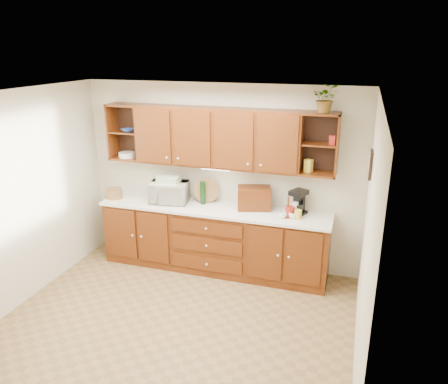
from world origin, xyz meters
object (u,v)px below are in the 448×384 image
Objects in this scene: microwave at (169,192)px; potted_plant at (326,98)px; bread_box at (254,198)px; coffee_maker at (298,202)px.

potted_plant reaches higher than microwave.
microwave is 1.22m from bread_box.
bread_box is 1.33× the size of coffee_maker.
bread_box is at bearing -155.46° from coffee_maker.
bread_box is (1.21, 0.11, 0.01)m from microwave.
bread_box is 1.27× the size of potted_plant.
microwave is 2.49m from potted_plant.
microwave is at bearing -178.10° from potted_plant.
bread_box is 0.60m from coffee_maker.
potted_plant is (2.08, 0.07, 1.38)m from microwave.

